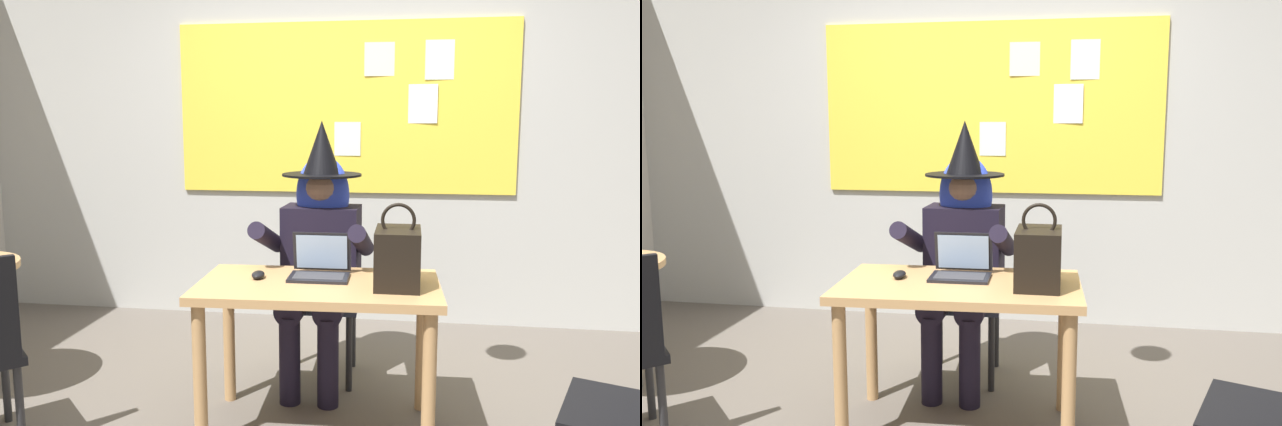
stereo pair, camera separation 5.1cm
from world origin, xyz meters
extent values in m
plane|color=#5B544C|center=(0.00, 0.00, 0.00)|extent=(24.00, 24.00, 0.00)
cube|color=#B2B2AD|center=(0.00, 1.71, 1.39)|extent=(5.57, 0.10, 2.77)
cube|color=yellow|center=(0.00, 1.65, 1.55)|extent=(2.40, 0.02, 1.20)
cube|color=white|center=(0.66, 1.63, 1.87)|extent=(0.20, 0.01, 0.27)
cube|color=white|center=(0.54, 1.63, 1.58)|extent=(0.23, 0.01, 0.27)
cube|color=#F4E0C6|center=(0.25, 1.63, 1.88)|extent=(0.22, 0.01, 0.23)
cube|color=white|center=(0.02, 1.63, 1.33)|extent=(0.19, 0.01, 0.24)
cube|color=tan|center=(0.06, 0.00, 0.69)|extent=(1.14, 0.67, 0.04)
cylinder|color=tan|center=(-0.42, -0.27, 0.34)|extent=(0.06, 0.06, 0.67)
cylinder|color=tan|center=(0.57, -0.23, 0.34)|extent=(0.06, 0.06, 0.67)
cylinder|color=tan|center=(-0.44, 0.23, 0.34)|extent=(0.06, 0.06, 0.67)
cylinder|color=tan|center=(0.55, 0.27, 0.34)|extent=(0.06, 0.06, 0.67)
cube|color=#2D3347|center=(-0.01, 0.59, 0.45)|extent=(0.43, 0.43, 0.04)
cube|color=#2D3347|center=(-0.02, 0.78, 0.69)|extent=(0.38, 0.05, 0.45)
cylinder|color=#262628|center=(0.17, 0.43, 0.21)|extent=(0.04, 0.04, 0.43)
cylinder|color=#262628|center=(-0.17, 0.42, 0.21)|extent=(0.04, 0.04, 0.43)
cylinder|color=#262628|center=(0.15, 0.77, 0.21)|extent=(0.04, 0.04, 0.43)
cylinder|color=#262628|center=(-0.19, 0.76, 0.21)|extent=(0.04, 0.04, 0.43)
cylinder|color=black|center=(0.08, 0.23, 0.23)|extent=(0.11, 0.11, 0.47)
cylinder|color=black|center=(-0.12, 0.24, 0.23)|extent=(0.11, 0.11, 0.47)
cylinder|color=black|center=(0.08, 0.40, 0.50)|extent=(0.16, 0.42, 0.15)
cylinder|color=black|center=(-0.12, 0.40, 0.50)|extent=(0.16, 0.42, 0.15)
cube|color=black|center=(-0.01, 0.61, 0.73)|extent=(0.43, 0.27, 0.52)
cylinder|color=black|center=(0.23, 0.37, 0.84)|extent=(0.11, 0.47, 0.24)
cylinder|color=black|center=(-0.27, 0.39, 0.84)|extent=(0.11, 0.47, 0.24)
sphere|color=#A37A60|center=(-0.01, 0.61, 1.09)|extent=(0.20, 0.20, 0.20)
ellipsoid|color=blue|center=(-0.01, 0.64, 1.05)|extent=(0.31, 0.23, 0.44)
cylinder|color=black|center=(-0.01, 0.61, 1.16)|extent=(0.44, 0.44, 0.01)
cone|color=black|center=(-0.01, 0.61, 1.31)|extent=(0.21, 0.21, 0.30)
cube|color=black|center=(0.06, 0.06, 0.72)|extent=(0.29, 0.20, 0.01)
cube|color=#333338|center=(0.06, 0.06, 0.73)|extent=(0.24, 0.14, 0.00)
cube|color=black|center=(0.05, 0.18, 0.82)|extent=(0.28, 0.04, 0.19)
cube|color=#99B7E0|center=(0.05, 0.17, 0.82)|extent=(0.25, 0.03, 0.17)
ellipsoid|color=black|center=(-0.23, 0.03, 0.73)|extent=(0.07, 0.11, 0.03)
cube|color=black|center=(0.42, -0.01, 0.84)|extent=(0.20, 0.30, 0.26)
torus|color=black|center=(0.42, -0.01, 1.01)|extent=(0.16, 0.02, 0.16)
cylinder|color=#262628|center=(-1.45, -0.16, 0.20)|extent=(0.04, 0.04, 0.40)
cylinder|color=#262628|center=(-1.20, -0.40, 0.20)|extent=(0.04, 0.04, 0.40)
cube|color=black|center=(1.24, -0.59, 0.44)|extent=(0.54, 0.54, 0.04)
camera|label=1|loc=(0.47, -2.68, 1.44)|focal=33.91mm
camera|label=2|loc=(0.52, -2.67, 1.44)|focal=33.91mm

